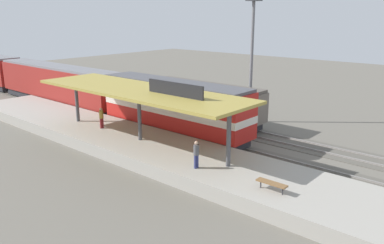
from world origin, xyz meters
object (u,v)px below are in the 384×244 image
Objects in this scene: locomotive at (174,107)px; freight_car at (204,102)px; person_waiting at (196,153)px; person_walking at (101,117)px; light_mast at (253,31)px; passenger_carriage_front at (57,84)px; platform_bench at (272,183)px.

locomotive is 1.20× the size of freight_car.
person_waiting and person_walking have the same top height.
light_mast reaches higher than locomotive.
passenger_carriage_front is 14.97m from person_walking.
person_waiting is 11.50m from person_walking.
person_waiting is at bearing -142.73° from freight_car.
person_waiting is 1.00× the size of person_walking.
locomotive is 0.72× the size of passenger_carriage_front.
platform_bench is at bearing -94.94° from person_walking.
passenger_carriage_front is at bearing 104.74° from freight_car.
light_mast is 6.84× the size of person_waiting.
freight_car reaches higher than platform_bench.
light_mast is at bearing 20.45° from person_waiting.
platform_bench is 0.12× the size of locomotive.
locomotive is at bearing 64.75° from platform_bench.
freight_car reaches higher than person_walking.
freight_car is at bearing -19.46° from person_walking.
platform_bench is at bearing -101.05° from passenger_carriage_front.
freight_car is 1.03× the size of light_mast.
freight_car is (4.60, 0.51, -0.44)m from locomotive.
freight_car is at bearing 6.36° from locomotive.
passenger_carriage_front reaches higher than person_waiting.
person_waiting is (-0.12, 5.08, 0.51)m from platform_bench.
person_walking is at bearing 140.62° from locomotive.
locomotive is 8.44× the size of person_walking.
person_walking is at bearing 153.36° from light_mast.
light_mast is (13.80, 10.27, 7.05)m from platform_bench.
passenger_carriage_front is at bearing 110.88° from light_mast.
light_mast is at bearing -26.64° from person_walking.
locomotive reaches higher than person_walking.
light_mast reaches higher than platform_bench.
person_walking is (-12.38, 6.21, -6.54)m from light_mast.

